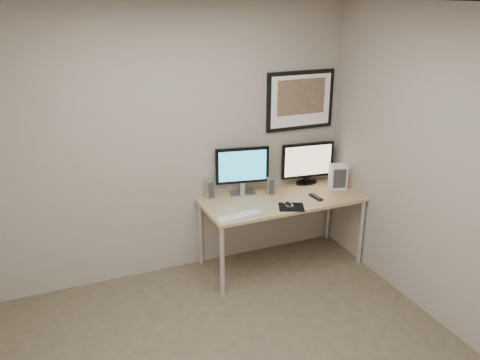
{
  "coord_description": "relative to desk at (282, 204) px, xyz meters",
  "views": [
    {
      "loc": [
        -1.19,
        -2.78,
        2.68
      ],
      "look_at": [
        0.44,
        1.1,
        1.09
      ],
      "focal_mm": 38.0,
      "sensor_mm": 36.0,
      "label": 1
    }
  ],
  "objects": [
    {
      "name": "keyboard",
      "position": [
        -0.57,
        -0.24,
        0.07
      ],
      "size": [
        0.46,
        0.18,
        0.02
      ],
      "primitive_type": "cube",
      "rotation": [
        0.0,
        0.0,
        0.13
      ],
      "color": "silver",
      "rests_on": "desk"
    },
    {
      "name": "remote",
      "position": [
        0.31,
        -0.12,
        0.08
      ],
      "size": [
        0.06,
        0.18,
        0.02
      ],
      "primitive_type": "cube",
      "rotation": [
        0.0,
        0.0,
        0.08
      ],
      "color": "black",
      "rests_on": "desk"
    },
    {
      "name": "fan_unit",
      "position": [
        0.66,
        0.02,
        0.19
      ],
      "size": [
        0.19,
        0.16,
        0.26
      ],
      "primitive_type": "cube",
      "rotation": [
        0.0,
        0.0,
        -0.26
      ],
      "color": "silver",
      "rests_on": "desk"
    },
    {
      "name": "mouse",
      "position": [
        -0.04,
        -0.2,
        0.09
      ],
      "size": [
        0.08,
        0.12,
        0.04
      ],
      "primitive_type": "ellipsoid",
      "rotation": [
        0.0,
        0.0,
        -0.15
      ],
      "color": "black",
      "rests_on": "mousepad"
    },
    {
      "name": "speaker_left",
      "position": [
        -0.66,
        0.28,
        0.16
      ],
      "size": [
        0.09,
        0.09,
        0.19
      ],
      "primitive_type": "cylinder",
      "rotation": [
        0.0,
        0.0,
        0.18
      ],
      "color": "#B3B3B8",
      "rests_on": "desk"
    },
    {
      "name": "speaker_right",
      "position": [
        -0.07,
        0.14,
        0.16
      ],
      "size": [
        0.08,
        0.08,
        0.19
      ],
      "primitive_type": "cylinder",
      "rotation": [
        0.0,
        0.0,
        -0.1
      ],
      "color": "#B3B3B8",
      "rests_on": "desk"
    },
    {
      "name": "mousepad",
      "position": [
        -0.02,
        -0.23,
        0.07
      ],
      "size": [
        0.3,
        0.29,
        0.0
      ],
      "primitive_type": "cube",
      "rotation": [
        0.0,
        0.0,
        -0.4
      ],
      "color": "black",
      "rests_on": "desk"
    },
    {
      "name": "framed_art",
      "position": [
        0.35,
        0.33,
        0.96
      ],
      "size": [
        0.75,
        0.04,
        0.6
      ],
      "color": "black",
      "rests_on": "room"
    },
    {
      "name": "room",
      "position": [
        -1.0,
        -0.9,
        0.98
      ],
      "size": [
        3.6,
        3.6,
        3.6
      ],
      "color": "white",
      "rests_on": "ground"
    },
    {
      "name": "desk",
      "position": [
        0.0,
        0.0,
        0.0
      ],
      "size": [
        1.6,
        0.7,
        0.73
      ],
      "color": "#9C6F4B",
      "rests_on": "floor"
    },
    {
      "name": "monitor_large",
      "position": [
        -0.32,
        0.25,
        0.34
      ],
      "size": [
        0.54,
        0.22,
        0.49
      ],
      "rotation": [
        0.0,
        0.0,
        -0.18
      ],
      "color": "#B3B3B8",
      "rests_on": "desk"
    },
    {
      "name": "monitor_tv",
      "position": [
        0.43,
        0.26,
        0.31
      ],
      "size": [
        0.57,
        0.16,
        0.45
      ],
      "rotation": [
        0.0,
        0.0,
        -0.11
      ],
      "color": "black",
      "rests_on": "desk"
    }
  ]
}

